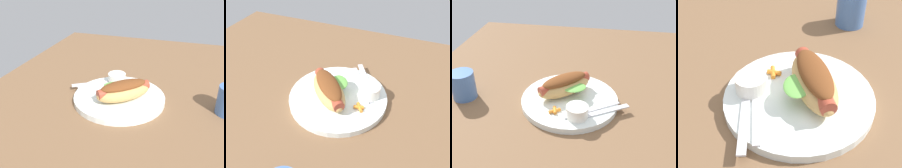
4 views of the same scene
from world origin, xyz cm
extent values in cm
cube|color=brown|center=(0.00, 0.00, -0.90)|extent=(120.00, 90.00, 1.80)
cylinder|color=white|center=(1.44, -2.72, 0.80)|extent=(25.70, 25.70, 1.60)
ellipsoid|color=tan|center=(3.30, -0.99, 3.91)|extent=(15.44, 15.91, 4.61)
cylinder|color=#A33D28|center=(3.30, -0.99, 4.71)|extent=(12.22, 12.86, 2.68)
ellipsoid|color=brown|center=(3.30, -0.99, 5.92)|extent=(12.64, 13.08, 2.41)
ellipsoid|color=#6BB74C|center=(1.67, -4.07, 4.83)|extent=(6.76, 7.38, 0.74)
cylinder|color=white|center=(-6.26, -5.69, 3.13)|extent=(5.37, 5.37, 3.06)
cube|color=silver|center=(-2.21, -10.41, 1.80)|extent=(7.88, 10.95, 0.40)
cube|color=silver|center=(-6.17, -3.69, 1.80)|extent=(2.03, 2.83, 0.40)
cube|color=silver|center=(-6.54, -3.94, 1.80)|extent=(2.03, 2.83, 0.40)
cube|color=silver|center=(-6.92, -4.19, 1.80)|extent=(2.03, 2.83, 0.40)
cube|color=silver|center=(-3.71, -11.41, 1.78)|extent=(9.14, 13.87, 0.36)
cylinder|color=orange|center=(-5.39, -0.30, 2.02)|extent=(2.36, 2.98, 0.83)
cylinder|color=orange|center=(-5.15, 0.48, 2.04)|extent=(2.70, 1.48, 0.88)
cylinder|color=#4770B2|center=(-0.59, 26.31, 3.84)|extent=(6.53, 6.53, 7.67)
camera|label=1|loc=(64.97, 15.26, 38.14)|focal=42.76mm
camera|label=2|loc=(-15.67, 39.72, 42.47)|focal=37.30mm
camera|label=3|loc=(-58.94, -11.48, 43.44)|focal=44.34mm
camera|label=4|loc=(19.82, -39.16, 39.21)|focal=52.36mm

